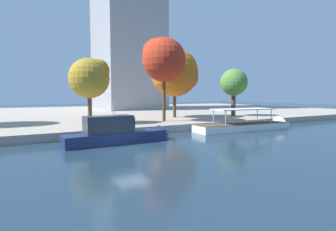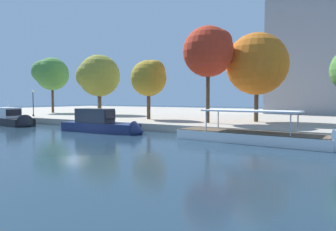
{
  "view_description": "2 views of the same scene",
  "coord_description": "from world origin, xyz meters",
  "views": [
    {
      "loc": [
        -7.61,
        -19.4,
        4.43
      ],
      "look_at": [
        6.8,
        6.23,
        2.07
      ],
      "focal_mm": 28.42,
      "sensor_mm": 36.0,
      "label": 1
    },
    {
      "loc": [
        23.61,
        -21.1,
        3.67
      ],
      "look_at": [
        5.83,
        8.33,
        1.74
      ],
      "focal_mm": 33.12,
      "sensor_mm": 36.0,
      "label": 2
    }
  ],
  "objects": [
    {
      "name": "tour_boat_2",
      "position": [
        17.31,
        4.25,
        0.32
      ],
      "size": [
        14.03,
        3.8,
        3.8
      ],
      "rotation": [
        0.0,
        0.0,
        -0.07
      ],
      "color": "white",
      "rests_on": "ground_plane"
    },
    {
      "name": "tree_3",
      "position": [
        13.57,
        16.07,
        7.73
      ],
      "size": [
        7.35,
        7.35,
        10.56
      ],
      "color": "#4C3823",
      "rests_on": "dock_promenade"
    },
    {
      "name": "tree_5",
      "position": [
        23.51,
        13.79,
        6.48
      ],
      "size": [
        4.46,
        4.46,
        7.79
      ],
      "color": "#4C3823",
      "rests_on": "dock_promenade"
    },
    {
      "name": "tree_0",
      "position": [
        9.2,
        11.89,
        9.23
      ],
      "size": [
        5.75,
        6.07,
        11.06
      ],
      "color": "#4C3823",
      "rests_on": "dock_promenade"
    },
    {
      "name": "ground_plane",
      "position": [
        0.0,
        0.0,
        0.0
      ],
      "size": [
        220.0,
        220.0,
        0.0
      ],
      "primitive_type": "plane",
      "color": "#1E3342"
    },
    {
      "name": "tree_1",
      "position": [
        -0.04,
        13.22,
        6.43
      ],
      "size": [
        4.86,
        4.83,
        7.91
      ],
      "color": "#4C3823",
      "rests_on": "dock_promenade"
    },
    {
      "name": "dock_promenade",
      "position": [
        0.0,
        34.5,
        0.42
      ],
      "size": [
        120.0,
        55.0,
        0.85
      ],
      "primitive_type": "cube",
      "color": "#A39989",
      "rests_on": "ground_plane"
    },
    {
      "name": "office_tower",
      "position": [
        16.47,
        43.98,
        27.04
      ],
      "size": [
        14.02,
        17.07,
        54.48
      ],
      "color": "#939399",
      "rests_on": "dock_promenade"
    },
    {
      "name": "motor_yacht_1",
      "position": [
        0.42,
        3.71,
        0.7
      ],
      "size": [
        10.41,
        2.68,
        4.43
      ],
      "rotation": [
        0.0,
        0.0,
        0.05
      ],
      "color": "navy",
      "rests_on": "ground_plane"
    }
  ]
}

